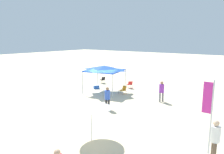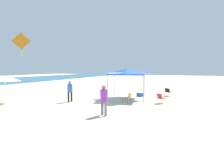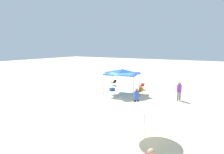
{
  "view_description": "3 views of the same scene",
  "coord_description": "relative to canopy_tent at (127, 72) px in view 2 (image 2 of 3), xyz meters",
  "views": [
    {
      "loc": [
        -13.12,
        15.62,
        5.55
      ],
      "look_at": [
        -0.26,
        -1.57,
        1.59
      ],
      "focal_mm": 34.06,
      "sensor_mm": 36.0,
      "label": 1
    },
    {
      "loc": [
        -14.78,
        -5.79,
        2.81
      ],
      "look_at": [
        -0.65,
        0.24,
        2.05
      ],
      "focal_mm": 26.94,
      "sensor_mm": 36.0,
      "label": 2
    },
    {
      "loc": [
        -9.36,
        17.26,
        5.24
      ],
      "look_at": [
        1.5,
        -0.82,
        1.83
      ],
      "focal_mm": 30.13,
      "sensor_mm": 36.0,
      "label": 3
    }
  ],
  "objects": [
    {
      "name": "person_by_tent",
      "position": [
        -3.47,
        3.95,
        -1.46
      ],
      "size": [
        0.47,
        0.43,
        1.8
      ],
      "rotation": [
        0.0,
        0.0,
        6.05
      ],
      "color": "black",
      "rests_on": "ground"
    },
    {
      "name": "folding_chair_facing_ocean",
      "position": [
        -1.06,
        -3.2,
        -2.04
      ],
      "size": [
        0.81,
        0.79,
        0.82
      ],
      "rotation": [
        0.0,
        0.0,
        0.92
      ],
      "color": "black",
      "rests_on": "ground"
    },
    {
      "name": "person_watching_sky",
      "position": [
        -6.04,
        -0.47,
        -1.43
      ],
      "size": [
        0.44,
        0.46,
        1.84
      ],
      "rotation": [
        0.0,
        0.0,
        1.12
      ],
      "color": "slate",
      "rests_on": "ground"
    },
    {
      "name": "cooler_box",
      "position": [
        1.78,
        -0.76,
        -2.31
      ],
      "size": [
        0.7,
        0.74,
        0.4
      ],
      "color": "blue",
      "rests_on": "ground"
    },
    {
      "name": "folding_chair_left_of_tent",
      "position": [
        -1.88,
        -0.64,
        -2.04
      ],
      "size": [
        0.63,
        0.71,
        0.82
      ],
      "rotation": [
        0.0,
        0.0,
        2.96
      ],
      "color": "black",
      "rests_on": "ground"
    },
    {
      "name": "folding_chair_near_cooler",
      "position": [
        3.04,
        -3.4,
        -2.04
      ],
      "size": [
        0.76,
        0.69,
        0.82
      ],
      "rotation": [
        0.0,
        0.0,
        1.23
      ],
      "color": "black",
      "rests_on": "ground"
    },
    {
      "name": "canopy_tent",
      "position": [
        0.0,
        0.0,
        0.0
      ],
      "size": [
        3.95,
        3.75,
        2.8
      ],
      "rotation": [
        0.0,
        0.0,
        0.2
      ],
      "color": "#B7B7BC",
      "rests_on": "ground"
    },
    {
      "name": "beach_umbrella",
      "position": [
        -5.92,
        8.48,
        -0.48
      ],
      "size": [
        2.29,
        2.29,
        2.3
      ],
      "color": "silver",
      "rests_on": "ground"
    },
    {
      "name": "kite_diamond_orange",
      "position": [
        10.73,
        27.34,
        6.04
      ],
      "size": [
        2.74,
        2.66,
        5.33
      ],
      "rotation": [
        0.0,
        0.0,
        2.57
      ],
      "color": "orange"
    },
    {
      "name": "ground",
      "position": [
        -0.25,
        0.95,
        -2.56
      ],
      "size": [
        120.0,
        120.0,
        0.1
      ],
      "primitive_type": "cube",
      "color": "beige"
    }
  ]
}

